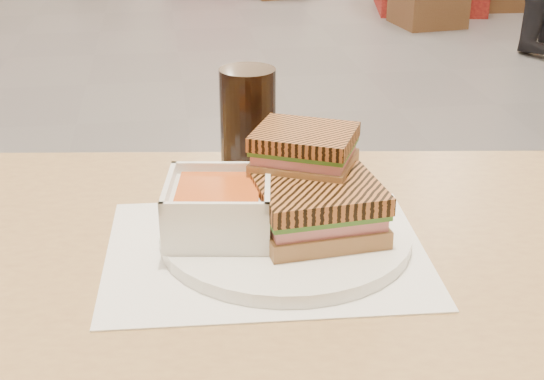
{
  "coord_description": "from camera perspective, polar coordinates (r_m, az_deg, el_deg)",
  "views": [
    {
      "loc": [
        -0.1,
        -2.74,
        1.16
      ],
      "look_at": [
        0.01,
        -2.0,
        0.82
      ],
      "focal_mm": 50.61,
      "sensor_mm": 36.0,
      "label": 1
    }
  ],
  "objects": [
    {
      "name": "tray_liner",
      "position": [
        0.84,
        -0.44,
        -4.62
      ],
      "size": [
        0.36,
        0.29,
        0.0
      ],
      "color": "white",
      "rests_on": "main_table"
    },
    {
      "name": "plate",
      "position": [
        0.86,
        1.01,
        -3.36
      ],
      "size": [
        0.28,
        0.28,
        0.02
      ],
      "color": "white",
      "rests_on": "tray_liner"
    },
    {
      "name": "cola_glass",
      "position": [
        0.99,
        -1.79,
        4.69
      ],
      "size": [
        0.07,
        0.07,
        0.15
      ],
      "color": "black",
      "rests_on": "main_table"
    },
    {
      "name": "panini_lower",
      "position": [
        0.84,
        3.53,
        -1.45
      ],
      "size": [
        0.14,
        0.12,
        0.06
      ],
      "color": "#A3724A",
      "rests_on": "plate"
    },
    {
      "name": "main_table",
      "position": [
        0.87,
        5.41,
        -12.76
      ],
      "size": [
        1.28,
        0.85,
        0.75
      ],
      "color": "tan",
      "rests_on": "ground"
    },
    {
      "name": "soup_bowl",
      "position": [
        0.84,
        -3.99,
        -1.45
      ],
      "size": [
        0.13,
        0.13,
        0.06
      ],
      "color": "white",
      "rests_on": "plate"
    },
    {
      "name": "panini_upper",
      "position": [
        0.87,
        2.43,
        2.97
      ],
      "size": [
        0.14,
        0.13,
        0.05
      ],
      "color": "#A3724A",
      "rests_on": "panini_lower"
    }
  ]
}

